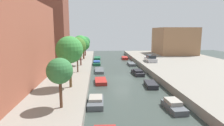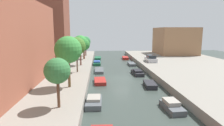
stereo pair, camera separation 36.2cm
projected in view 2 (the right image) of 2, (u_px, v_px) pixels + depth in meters
name	position (u px, v px, depth m)	size (l,w,h in m)	color
ground_plane	(121.00, 78.00, 30.01)	(84.00, 84.00, 0.00)	#333D38
quay_left	(24.00, 77.00, 28.90)	(20.00, 64.00, 1.00)	gray
quay_right	(212.00, 74.00, 30.95)	(20.00, 64.00, 1.00)	gray
apartment_tower_far	(45.00, 18.00, 44.28)	(10.00, 8.52, 18.81)	brown
low_block_right	(175.00, 41.00, 53.26)	(10.00, 10.51, 7.37)	#9E704C
street_tree_0	(57.00, 71.00, 15.67)	(2.20, 2.20, 4.31)	brown
street_tree_1	(68.00, 50.00, 21.33)	(3.09, 3.09, 5.92)	brown
street_tree_2	(77.00, 46.00, 29.39)	(2.84, 2.84, 5.54)	brown
street_tree_3	(80.00, 43.00, 35.26)	(2.74, 2.74, 5.66)	brown
street_tree_4	(84.00, 45.00, 43.42)	(2.83, 2.83, 4.78)	brown
street_tree_5	(86.00, 41.00, 49.25)	(2.61, 2.61, 5.07)	brown
parked_car	(151.00, 59.00, 40.18)	(1.96, 4.27, 1.45)	#B7B7BC
moored_boat_left_1	(94.00, 102.00, 19.27)	(1.68, 3.34, 0.81)	#4C5156
moored_boat_left_2	(100.00, 81.00, 27.41)	(1.75, 3.47, 0.50)	maroon
moored_boat_left_3	(99.00, 70.00, 34.89)	(1.56, 4.48, 0.48)	#4C5156
moored_boat_left_4	(97.00, 63.00, 42.13)	(1.64, 3.47, 0.86)	#195638
moored_boat_left_5	(98.00, 58.00, 50.14)	(1.70, 3.99, 0.57)	#195638
moored_boat_right_1	(172.00, 106.00, 18.02)	(1.59, 3.22, 0.92)	#4C5156
moored_boat_right_2	(150.00, 85.00, 25.45)	(1.62, 3.22, 0.61)	#232328
moored_boat_right_3	(137.00, 73.00, 32.54)	(1.67, 3.99, 0.84)	#232328
moored_boat_right_4	(132.00, 64.00, 41.51)	(1.37, 3.53, 0.52)	#4C5156
moored_boat_right_5	(125.00, 58.00, 50.25)	(1.68, 3.78, 0.63)	maroon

